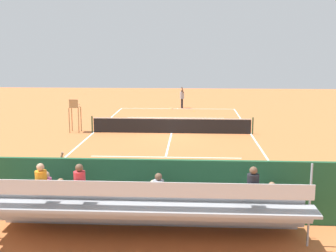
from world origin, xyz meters
TOP-DOWN VIEW (x-y plane):
  - ground_plane at (0.00, 0.00)m, footprint 60.00×60.00m
  - court_line_markings at (0.00, -0.04)m, footprint 10.10×22.20m
  - tennis_net at (0.00, 0.00)m, footprint 10.30×0.10m
  - backdrop_wall at (0.00, 14.00)m, footprint 18.00×0.16m
  - bleacher_stand at (0.04, 15.36)m, footprint 9.06×2.40m
  - umpire_chair at (6.20, 0.02)m, footprint 0.67×0.67m
  - courtside_bench at (-1.60, 13.27)m, footprint 1.80×0.40m
  - equipment_bag at (0.41, 13.40)m, footprint 0.90×0.36m
  - tennis_player at (-0.38, -11.38)m, footprint 0.44×0.56m
  - tennis_racket at (0.57, -11.05)m, footprint 0.42×0.57m
  - tennis_ball_near at (-1.45, -9.31)m, footprint 0.07×0.07m
  - line_judge at (3.14, 13.13)m, footprint 0.37×0.54m

SIDE VIEW (x-z plane):
  - ground_plane at x=0.00m, z-range 0.00..0.00m
  - court_line_markings at x=0.00m, z-range 0.00..0.01m
  - tennis_racket at x=0.57m, z-range 0.00..0.03m
  - tennis_ball_near at x=-1.45m, z-range 0.00..0.07m
  - equipment_bag at x=0.41m, z-range 0.00..0.36m
  - tennis_net at x=0.00m, z-range -0.03..1.04m
  - courtside_bench at x=-1.60m, z-range 0.09..1.02m
  - bleacher_stand at x=0.04m, z-range -0.29..2.19m
  - backdrop_wall at x=0.00m, z-range 0.00..2.00m
  - tennis_player at x=-0.38m, z-range 0.05..1.98m
  - line_judge at x=3.14m, z-range 0.05..1.98m
  - umpire_chair at x=6.20m, z-range 0.24..2.38m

